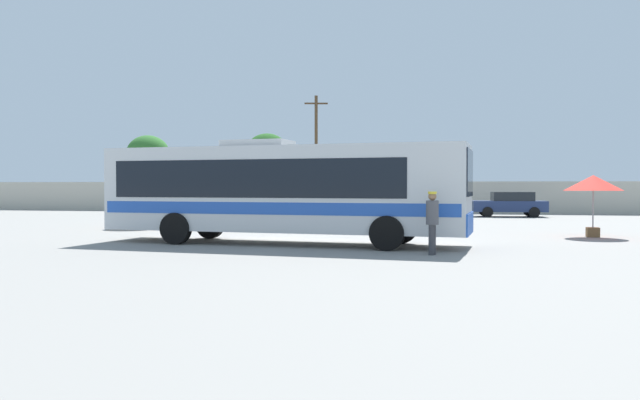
# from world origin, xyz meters

# --- Properties ---
(ground_plane) EXTENTS (300.00, 300.00, 0.00)m
(ground_plane) POSITION_xyz_m (0.00, 10.00, 0.00)
(ground_plane) COLOR gray
(perimeter_wall) EXTENTS (80.00, 0.30, 2.23)m
(perimeter_wall) POSITION_xyz_m (0.00, 24.60, 1.12)
(perimeter_wall) COLOR #B2AD9E
(perimeter_wall) RESTS_ON ground_plane
(coach_bus_silver_blue) EXTENTS (12.26, 3.76, 3.43)m
(coach_bus_silver_blue) POSITION_xyz_m (0.71, -0.73, 1.84)
(coach_bus_silver_blue) COLOR silver
(coach_bus_silver_blue) RESTS_ON ground_plane
(attendant_by_bus_door) EXTENTS (0.43, 0.43, 1.76)m
(attendant_by_bus_door) POSITION_xyz_m (5.77, -3.23, 1.00)
(attendant_by_bus_door) COLOR #38383D
(attendant_by_bus_door) RESTS_ON ground_plane
(vendor_umbrella_near_gate_orange) EXTENTS (2.17, 2.17, 2.18)m
(vendor_umbrella_near_gate_orange) POSITION_xyz_m (-7.40, 5.65, 1.84)
(vendor_umbrella_near_gate_orange) COLOR gray
(vendor_umbrella_near_gate_orange) RESTS_ON ground_plane
(vendor_umbrella_secondary_red) EXTENTS (2.12, 2.12, 2.32)m
(vendor_umbrella_secondary_red) POSITION_xyz_m (11.53, 4.23, 1.98)
(vendor_umbrella_secondary_red) COLOR gray
(vendor_umbrella_secondary_red) RESTS_ON ground_plane
(parked_car_leftmost_white) EXTENTS (4.43, 2.00, 1.41)m
(parked_car_leftmost_white) POSITION_xyz_m (-9.15, 20.06, 0.76)
(parked_car_leftmost_white) COLOR silver
(parked_car_leftmost_white) RESTS_ON ground_plane
(parked_car_second_white) EXTENTS (4.54, 2.15, 1.54)m
(parked_car_second_white) POSITION_xyz_m (-2.09, 20.39, 0.81)
(parked_car_second_white) COLOR silver
(parked_car_second_white) RESTS_ON ground_plane
(parked_car_third_white) EXTENTS (4.48, 2.23, 1.52)m
(parked_car_third_white) POSITION_xyz_m (3.89, 20.05, 0.80)
(parked_car_third_white) COLOR silver
(parked_car_third_white) RESTS_ON ground_plane
(parked_car_rightmost_dark_blue) EXTENTS (4.57, 2.21, 1.54)m
(parked_car_rightmost_dark_blue) POSITION_xyz_m (9.99, 19.97, 0.81)
(parked_car_rightmost_dark_blue) COLOR navy
(parked_car_rightmost_dark_blue) RESTS_ON ground_plane
(utility_pole_near) EXTENTS (1.77, 0.56, 8.90)m
(utility_pole_near) POSITION_xyz_m (-3.78, 27.11, 4.63)
(utility_pole_near) COLOR #4C3823
(utility_pole_near) RESTS_ON ground_plane
(roadside_tree_left) EXTENTS (3.56, 3.56, 6.22)m
(roadside_tree_left) POSITION_xyz_m (-18.76, 28.99, 4.68)
(roadside_tree_left) COLOR brown
(roadside_tree_left) RESTS_ON ground_plane
(roadside_tree_midleft) EXTENTS (3.46, 3.46, 6.13)m
(roadside_tree_midleft) POSITION_xyz_m (-8.01, 28.13, 4.64)
(roadside_tree_midleft) COLOR brown
(roadside_tree_midleft) RESTS_ON ground_plane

